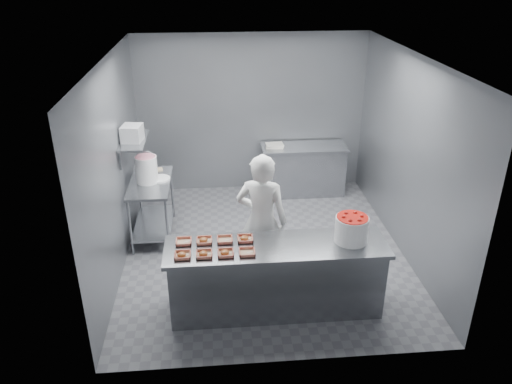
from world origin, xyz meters
TOP-DOWN VIEW (x-y plane):
  - floor at (0.00, 0.00)m, footprint 4.50×4.50m
  - ceiling at (0.00, 0.00)m, footprint 4.50×4.50m
  - wall_back at (0.00, 2.25)m, footprint 4.00×0.04m
  - wall_left at (-2.00, 0.00)m, footprint 0.04×4.50m
  - wall_right at (2.00, 0.00)m, footprint 0.04×4.50m
  - service_counter at (0.00, -1.35)m, footprint 2.60×0.70m
  - prep_table at (-1.65, 0.60)m, footprint 0.60×1.20m
  - back_counter at (0.90, 1.90)m, footprint 1.50×0.60m
  - wall_shelf at (-1.82, 0.60)m, footprint 0.35×0.90m
  - tray_0 at (-1.08, -1.50)m, footprint 0.19×0.18m
  - tray_1 at (-0.84, -1.50)m, footprint 0.19×0.18m
  - tray_2 at (-0.60, -1.50)m, footprint 0.19×0.18m
  - tray_3 at (-0.35, -1.50)m, footprint 0.19×0.18m
  - tray_4 at (-1.07, -1.20)m, footprint 0.19×0.18m
  - tray_5 at (-0.84, -1.20)m, footprint 0.19×0.18m
  - tray_6 at (-0.59, -1.20)m, footprint 0.19×0.18m
  - tray_7 at (-0.36, -1.20)m, footprint 0.19×0.18m
  - worker at (-0.11, -0.75)m, footprint 0.76×0.61m
  - strawberry_tub at (0.88, -1.33)m, footprint 0.39×0.39m
  - glaze_bucket at (-1.68, 0.59)m, footprint 0.33×0.32m
  - bucket_lid at (-1.51, 0.67)m, footprint 0.36×0.36m
  - rag at (-1.57, 1.04)m, footprint 0.16×0.14m
  - appliance at (-1.82, 0.55)m, footprint 0.31×0.34m
  - paper_stack at (0.38, 1.90)m, footprint 0.32×0.24m

SIDE VIEW (x-z plane):
  - floor at x=0.00m, z-range 0.00..0.00m
  - back_counter at x=0.90m, z-range 0.00..0.90m
  - service_counter at x=0.00m, z-range 0.00..0.90m
  - prep_table at x=-1.65m, z-range 0.14..1.04m
  - worker at x=-0.11m, z-range 0.00..1.80m
  - rag at x=-1.57m, z-range 0.90..0.92m
  - bucket_lid at x=-1.51m, z-range 0.90..0.92m
  - tray_3 at x=-0.35m, z-range 0.90..0.94m
  - tray_4 at x=-1.07m, z-range 0.90..0.94m
  - tray_6 at x=-0.59m, z-range 0.90..0.94m
  - tray_0 at x=-1.08m, z-range 0.89..0.95m
  - tray_1 at x=-0.84m, z-range 0.89..0.95m
  - tray_2 at x=-0.60m, z-range 0.89..0.95m
  - tray_5 at x=-0.84m, z-range 0.89..0.95m
  - tray_7 at x=-0.36m, z-range 0.89..0.95m
  - paper_stack at x=0.38m, z-range 0.90..0.96m
  - strawberry_tub at x=0.88m, z-range 0.91..1.23m
  - glaze_bucket at x=-1.68m, z-range 0.87..1.36m
  - wall_back at x=0.00m, z-range 0.00..2.80m
  - wall_left at x=-2.00m, z-range 0.00..2.80m
  - wall_right at x=2.00m, z-range 0.00..2.80m
  - wall_shelf at x=-1.82m, z-range 1.54..1.56m
  - appliance at x=-1.82m, z-range 1.56..1.79m
  - ceiling at x=0.00m, z-range 2.80..2.80m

